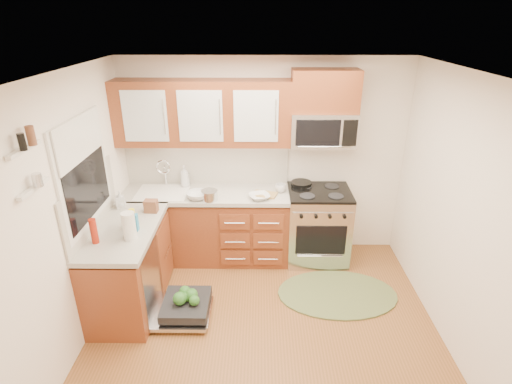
{
  "coord_description": "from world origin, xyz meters",
  "views": [
    {
      "loc": [
        -0.05,
        -3.03,
        2.92
      ],
      "look_at": [
        -0.09,
        0.85,
        1.19
      ],
      "focal_mm": 28.0,
      "sensor_mm": 36.0,
      "label": 1
    }
  ],
  "objects_px": {
    "rug": "(337,294)",
    "cup": "(281,188)",
    "bowl_b": "(198,196)",
    "upper_cabinets": "(203,113)",
    "skillet": "(301,184)",
    "range": "(317,225)",
    "bowl_a": "(259,197)",
    "paper_towel_roll": "(129,226)",
    "dishwasher": "(183,308)",
    "sink": "(163,202)",
    "microwave": "(323,129)",
    "stock_pot": "(209,195)",
    "cutting_board": "(265,194)"
  },
  "relations": [
    {
      "from": "range",
      "to": "bowl_b",
      "type": "relative_size",
      "value": 3.59
    },
    {
      "from": "cutting_board",
      "to": "bowl_a",
      "type": "height_order",
      "value": "bowl_a"
    },
    {
      "from": "stock_pot",
      "to": "cutting_board",
      "type": "height_order",
      "value": "stock_pot"
    },
    {
      "from": "microwave",
      "to": "range",
      "type": "bearing_deg",
      "value": -90.0
    },
    {
      "from": "cup",
      "to": "skillet",
      "type": "bearing_deg",
      "value": 29.0
    },
    {
      "from": "upper_cabinets",
      "to": "rug",
      "type": "distance_m",
      "value": 2.6
    },
    {
      "from": "microwave",
      "to": "bowl_a",
      "type": "bearing_deg",
      "value": -157.9
    },
    {
      "from": "dishwasher",
      "to": "bowl_b",
      "type": "bearing_deg",
      "value": 85.8
    },
    {
      "from": "cutting_board",
      "to": "cup",
      "type": "distance_m",
      "value": 0.22
    },
    {
      "from": "rug",
      "to": "bowl_b",
      "type": "distance_m",
      "value": 1.97
    },
    {
      "from": "microwave",
      "to": "cutting_board",
      "type": "height_order",
      "value": "microwave"
    },
    {
      "from": "range",
      "to": "skillet",
      "type": "height_order",
      "value": "skillet"
    },
    {
      "from": "sink",
      "to": "rug",
      "type": "xyz_separation_m",
      "value": [
        2.08,
        -0.76,
        -0.79
      ]
    },
    {
      "from": "range",
      "to": "paper_towel_roll",
      "type": "bearing_deg",
      "value": -150.93
    },
    {
      "from": "upper_cabinets",
      "to": "bowl_a",
      "type": "bearing_deg",
      "value": -26.01
    },
    {
      "from": "range",
      "to": "skillet",
      "type": "distance_m",
      "value": 0.57
    },
    {
      "from": "rug",
      "to": "cup",
      "type": "bearing_deg",
      "value": 128.51
    },
    {
      "from": "paper_towel_roll",
      "to": "bowl_a",
      "type": "xyz_separation_m",
      "value": [
        1.25,
        0.93,
        -0.11
      ]
    },
    {
      "from": "range",
      "to": "stock_pot",
      "type": "xyz_separation_m",
      "value": [
        -1.33,
        -0.21,
        0.51
      ]
    },
    {
      "from": "dishwasher",
      "to": "bowl_b",
      "type": "xyz_separation_m",
      "value": [
        0.07,
        0.95,
        0.87
      ]
    },
    {
      "from": "sink",
      "to": "rug",
      "type": "bearing_deg",
      "value": -20.0
    },
    {
      "from": "bowl_b",
      "to": "cutting_board",
      "type": "bearing_deg",
      "value": 8.1
    },
    {
      "from": "dishwasher",
      "to": "cutting_board",
      "type": "relative_size",
      "value": 2.48
    },
    {
      "from": "dishwasher",
      "to": "cup",
      "type": "bearing_deg",
      "value": 47.53
    },
    {
      "from": "range",
      "to": "bowl_b",
      "type": "distance_m",
      "value": 1.56
    },
    {
      "from": "rug",
      "to": "paper_towel_roll",
      "type": "relative_size",
      "value": 4.87
    },
    {
      "from": "bowl_b",
      "to": "cup",
      "type": "relative_size",
      "value": 2.03
    },
    {
      "from": "upper_cabinets",
      "to": "bowl_a",
      "type": "height_order",
      "value": "upper_cabinets"
    },
    {
      "from": "microwave",
      "to": "paper_towel_roll",
      "type": "xyz_separation_m",
      "value": [
        -1.99,
        -1.23,
        -0.64
      ]
    },
    {
      "from": "range",
      "to": "cup",
      "type": "relative_size",
      "value": 7.29
    },
    {
      "from": "sink",
      "to": "stock_pot",
      "type": "xyz_separation_m",
      "value": [
        0.6,
        -0.2,
        0.18
      ]
    },
    {
      "from": "bowl_a",
      "to": "skillet",
      "type": "bearing_deg",
      "value": 34.06
    },
    {
      "from": "upper_cabinets",
      "to": "skillet",
      "type": "bearing_deg",
      "value": 1.54
    },
    {
      "from": "upper_cabinets",
      "to": "rug",
      "type": "bearing_deg",
      "value": -30.37
    },
    {
      "from": "range",
      "to": "skillet",
      "type": "xyz_separation_m",
      "value": [
        -0.21,
        0.18,
        0.5
      ]
    },
    {
      "from": "bowl_a",
      "to": "cup",
      "type": "height_order",
      "value": "cup"
    },
    {
      "from": "sink",
      "to": "bowl_a",
      "type": "relative_size",
      "value": 2.59
    },
    {
      "from": "range",
      "to": "stock_pot",
      "type": "relative_size",
      "value": 4.83
    },
    {
      "from": "bowl_a",
      "to": "bowl_b",
      "type": "bearing_deg",
      "value": 180.0
    },
    {
      "from": "stock_pot",
      "to": "bowl_a",
      "type": "relative_size",
      "value": 0.82
    },
    {
      "from": "sink",
      "to": "stock_pot",
      "type": "relative_size",
      "value": 3.16
    },
    {
      "from": "bowl_b",
      "to": "cup",
      "type": "distance_m",
      "value": 1.01
    },
    {
      "from": "upper_cabinets",
      "to": "sink",
      "type": "bearing_deg",
      "value": -163.55
    },
    {
      "from": "skillet",
      "to": "cutting_board",
      "type": "xyz_separation_m",
      "value": [
        -0.46,
        -0.24,
        -0.04
      ]
    },
    {
      "from": "skillet",
      "to": "bowl_a",
      "type": "relative_size",
      "value": 1.09
    },
    {
      "from": "dishwasher",
      "to": "upper_cabinets",
      "type": "bearing_deg",
      "value": 83.96
    },
    {
      "from": "skillet",
      "to": "paper_towel_roll",
      "type": "relative_size",
      "value": 0.93
    },
    {
      "from": "sink",
      "to": "bowl_a",
      "type": "bearing_deg",
      "value": -8.12
    },
    {
      "from": "skillet",
      "to": "bowl_a",
      "type": "bearing_deg",
      "value": -145.94
    },
    {
      "from": "paper_towel_roll",
      "to": "cup",
      "type": "height_order",
      "value": "paper_towel_roll"
    }
  ]
}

